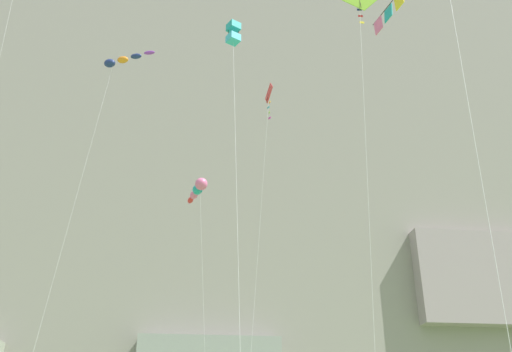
{
  "coord_description": "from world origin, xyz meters",
  "views": [
    {
      "loc": [
        -2.11,
        -6.37,
        3.55
      ],
      "look_at": [
        1.52,
        24.58,
        18.49
      ],
      "focal_mm": 40.57,
      "sensor_mm": 36.0,
      "label": 1
    }
  ],
  "objects_px": {
    "kite_diamond_mid_left": "(268,100)",
    "kite_windsock_high_center": "(121,61)",
    "kite_windsock_high_right": "(198,189)",
    "kite_delta_low_right": "(9,1)",
    "kite_diamond_upper_right": "(360,5)",
    "kite_box_high_left": "(233,35)"
  },
  "relations": [
    {
      "from": "kite_windsock_high_center",
      "to": "kite_diamond_upper_right",
      "type": "bearing_deg",
      "value": -21.1
    },
    {
      "from": "kite_diamond_mid_left",
      "to": "kite_windsock_high_center",
      "type": "height_order",
      "value": "kite_diamond_mid_left"
    },
    {
      "from": "kite_box_high_left",
      "to": "kite_diamond_upper_right",
      "type": "distance_m",
      "value": 10.2
    },
    {
      "from": "kite_diamond_upper_right",
      "to": "kite_windsock_high_center",
      "type": "bearing_deg",
      "value": 158.9
    },
    {
      "from": "kite_windsock_high_right",
      "to": "kite_diamond_mid_left",
      "type": "relative_size",
      "value": 0.72
    },
    {
      "from": "kite_box_high_left",
      "to": "kite_windsock_high_right",
      "type": "bearing_deg",
      "value": 94.91
    },
    {
      "from": "kite_diamond_upper_right",
      "to": "kite_windsock_high_right",
      "type": "height_order",
      "value": "kite_diamond_upper_right"
    },
    {
      "from": "kite_windsock_high_right",
      "to": "kite_delta_low_right",
      "type": "height_order",
      "value": "kite_delta_low_right"
    },
    {
      "from": "kite_diamond_upper_right",
      "to": "kite_windsock_high_center",
      "type": "relative_size",
      "value": 1.09
    },
    {
      "from": "kite_windsock_high_right",
      "to": "kite_windsock_high_center",
      "type": "xyz_separation_m",
      "value": [
        -5.8,
        -7.98,
        5.94
      ]
    },
    {
      "from": "kite_windsock_high_right",
      "to": "kite_delta_low_right",
      "type": "bearing_deg",
      "value": -135.25
    },
    {
      "from": "kite_delta_low_right",
      "to": "kite_box_high_left",
      "type": "bearing_deg",
      "value": -17.38
    },
    {
      "from": "kite_diamond_mid_left",
      "to": "kite_box_high_left",
      "type": "bearing_deg",
      "value": -105.25
    },
    {
      "from": "kite_box_high_left",
      "to": "kite_windsock_high_center",
      "type": "bearing_deg",
      "value": 129.95
    },
    {
      "from": "kite_box_high_left",
      "to": "kite_delta_low_right",
      "type": "height_order",
      "value": "kite_delta_low_right"
    },
    {
      "from": "kite_windsock_high_right",
      "to": "kite_delta_low_right",
      "type": "relative_size",
      "value": 0.76
    },
    {
      "from": "kite_windsock_high_right",
      "to": "kite_windsock_high_center",
      "type": "height_order",
      "value": "kite_windsock_high_center"
    },
    {
      "from": "kite_diamond_upper_right",
      "to": "kite_delta_low_right",
      "type": "xyz_separation_m",
      "value": [
        -22.09,
        1.67,
        -0.46
      ]
    },
    {
      "from": "kite_diamond_upper_right",
      "to": "kite_delta_low_right",
      "type": "height_order",
      "value": "kite_diamond_upper_right"
    },
    {
      "from": "kite_windsock_high_right",
      "to": "kite_diamond_mid_left",
      "type": "distance_m",
      "value": 9.49
    },
    {
      "from": "kite_windsock_high_right",
      "to": "kite_delta_low_right",
      "type": "distance_m",
      "value": 18.73
    },
    {
      "from": "kite_diamond_upper_right",
      "to": "kite_windsock_high_center",
      "type": "distance_m",
      "value": 16.66
    }
  ]
}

